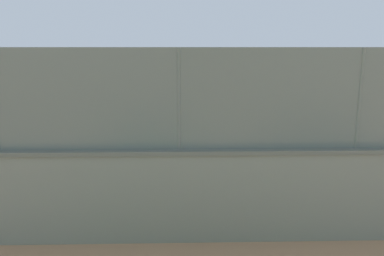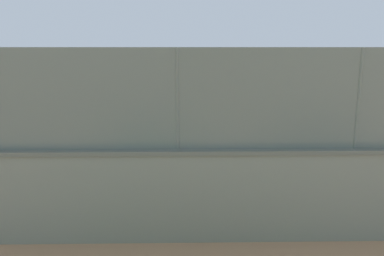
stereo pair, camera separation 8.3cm
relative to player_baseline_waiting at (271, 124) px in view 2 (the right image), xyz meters
name	(u,v)px [view 2 (the right image)]	position (x,y,z in m)	size (l,w,h in m)	color
ground_plane	(136,128)	(5.23, -4.08, -0.94)	(260.00, 260.00, 0.00)	tan
perimeter_wall	(178,195)	(3.35, 6.69, -0.04)	(26.77, 0.95, 1.79)	gray
fence_panel_on_wall	(177,99)	(3.35, 6.69, 1.77)	(26.30, 0.60, 1.84)	slate
player_baseline_waiting	(271,124)	(0.00, 0.00, 0.00)	(0.99, 0.81, 1.60)	#B2B2B2
player_at_service_line	(110,131)	(5.49, 1.36, 0.05)	(0.78, 1.03, 1.68)	#B2B2B2
sports_ball	(240,153)	(1.21, 0.73, -0.88)	(0.12, 0.12, 0.12)	white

